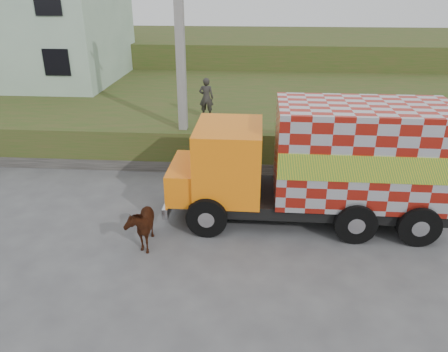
# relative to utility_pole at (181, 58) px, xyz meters

# --- Properties ---
(ground) EXTENTS (120.00, 120.00, 0.00)m
(ground) POSITION_rel_utility_pole_xyz_m (1.00, -4.60, -4.08)
(ground) COLOR #474749
(ground) RESTS_ON ground
(embankment) EXTENTS (40.00, 12.00, 1.50)m
(embankment) POSITION_rel_utility_pole_xyz_m (1.00, 5.40, -3.33)
(embankment) COLOR #304D19
(embankment) RESTS_ON ground
(embankment_far) EXTENTS (40.00, 12.00, 3.00)m
(embankment_far) POSITION_rel_utility_pole_xyz_m (1.00, 17.40, -2.58)
(embankment_far) COLOR #304D19
(embankment_far) RESTS_ON ground
(retaining_strip) EXTENTS (16.00, 0.50, 0.40)m
(retaining_strip) POSITION_rel_utility_pole_xyz_m (-1.00, -0.40, -3.88)
(retaining_strip) COLOR #595651
(retaining_strip) RESTS_ON ground
(building) EXTENTS (10.00, 8.00, 6.00)m
(building) POSITION_rel_utility_pole_xyz_m (-10.00, 8.40, 0.42)
(building) COLOR #AFCEB5
(building) RESTS_ON embankment
(utility_pole) EXTENTS (1.20, 0.30, 8.00)m
(utility_pole) POSITION_rel_utility_pole_xyz_m (0.00, 0.00, 0.00)
(utility_pole) COLOR gray
(utility_pole) RESTS_ON ground
(cargo_truck) EXTENTS (7.86, 2.77, 3.50)m
(cargo_truck) POSITION_rel_utility_pole_xyz_m (4.57, -3.70, -2.27)
(cargo_truck) COLOR black
(cargo_truck) RESTS_ON ground
(cow) EXTENTS (0.87, 1.54, 1.24)m
(cow) POSITION_rel_utility_pole_xyz_m (-0.30, -5.46, -3.46)
(cow) COLOR #37160D
(cow) RESTS_ON ground
(pedestrian) EXTENTS (0.59, 0.41, 1.57)m
(pedestrian) POSITION_rel_utility_pole_xyz_m (0.68, 1.58, -1.79)
(pedestrian) COLOR #312F2B
(pedestrian) RESTS_ON embankment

